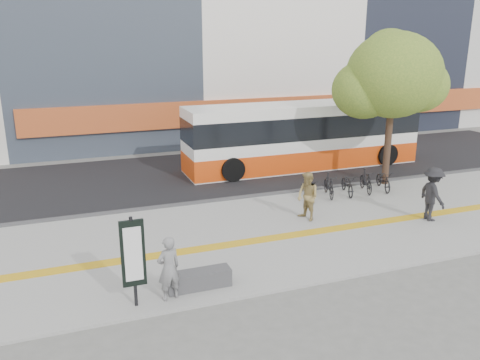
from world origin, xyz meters
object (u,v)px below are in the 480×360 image
object	(u,v)px
seated_woman	(169,268)
pedestrian_dark	(433,194)
signboard	(133,255)
pedestrian_tan	(308,196)
bench	(199,279)
bus	(303,137)
street_tree	(391,77)

from	to	relation	value
seated_woman	pedestrian_dark	size ratio (longest dim) A/B	0.86
signboard	pedestrian_tan	world-z (taller)	signboard
bench	seated_woman	xyz separation A→B (m)	(-0.80, -0.27, 0.57)
bench	pedestrian_dark	world-z (taller)	pedestrian_dark
bench	seated_woman	world-z (taller)	seated_woman
bench	bus	distance (m)	12.54
bench	street_tree	xyz separation A→B (m)	(9.78, 6.02, 4.21)
street_tree	seated_woman	bearing A→B (deg)	-149.25
street_tree	pedestrian_tan	distance (m)	6.80
signboard	street_tree	distance (m)	13.40
street_tree	pedestrian_dark	world-z (taller)	street_tree
signboard	seated_woman	xyz separation A→B (m)	(0.80, 0.03, -0.49)
signboard	pedestrian_dark	bearing A→B (deg)	11.58
pedestrian_dark	street_tree	bearing A→B (deg)	-8.53
signboard	seated_woman	world-z (taller)	signboard
bench	signboard	xyz separation A→B (m)	(-1.60, -0.31, 1.06)
pedestrian_tan	bus	bearing A→B (deg)	139.13
signboard	seated_woman	distance (m)	0.94
street_tree	seated_woman	size ratio (longest dim) A/B	3.97
signboard	street_tree	xyz separation A→B (m)	(11.38, 6.33, 3.15)
bus	pedestrian_tan	bearing A→B (deg)	-116.00
pedestrian_tan	pedestrian_dark	bearing A→B (deg)	54.80
signboard	pedestrian_dark	xyz separation A→B (m)	(10.25, 2.10, -0.37)
seated_woman	pedestrian_dark	xyz separation A→B (m)	(9.45, 2.07, 0.13)
bus	seated_woman	distance (m)	13.22
bus	street_tree	bearing A→B (deg)	-62.44
seated_woman	pedestrian_tan	bearing A→B (deg)	-161.88
bus	seated_woman	size ratio (longest dim) A/B	7.11
pedestrian_tan	bench	bearing A→B (deg)	-70.28
bench	signboard	distance (m)	1.94
street_tree	pedestrian_tan	bearing A→B (deg)	-151.33
street_tree	signboard	bearing A→B (deg)	-150.93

